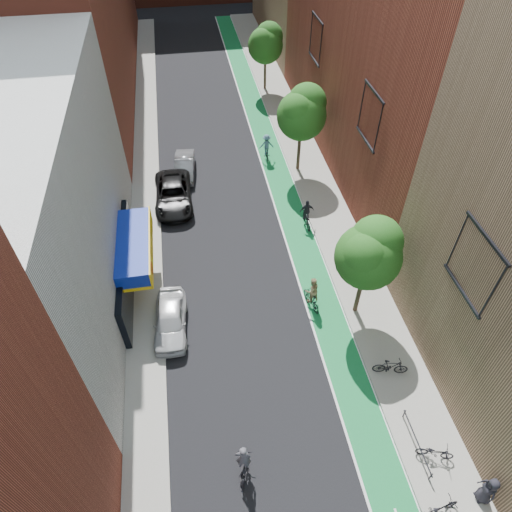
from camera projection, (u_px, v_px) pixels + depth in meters
name	position (u px, v px, depth m)	size (l,w,h in m)	color
bike_lane	(272.00, 158.00, 36.62)	(2.00, 68.00, 0.01)	#137033
sidewalk_left	(146.00, 169.00, 35.39)	(2.00, 68.00, 0.15)	gray
sidewalk_right	(303.00, 154.00, 36.87)	(3.00, 68.00, 0.15)	gray
building_left_white	(22.00, 217.00, 22.27)	(8.00, 20.00, 12.00)	silver
building_right_mid_red	(397.00, 2.00, 29.75)	(8.00, 28.00, 22.00)	maroon
tree_near	(370.00, 253.00, 22.43)	(3.40, 3.36, 6.42)	#332619
tree_mid	(302.00, 112.00, 31.97)	(3.55, 3.53, 6.74)	#332619
tree_far	(266.00, 43.00, 41.96)	(3.30, 3.25, 6.21)	#332619
parked_car_white	(170.00, 320.00, 24.41)	(1.71, 4.24, 1.45)	silver
parked_car_black	(173.00, 194.00, 32.04)	(2.54, 5.50, 1.53)	black
parked_car_silver	(185.00, 166.00, 34.62)	(1.40, 4.02, 1.32)	gray
cyclist_lead	(244.00, 464.00, 19.14)	(0.99, 1.84, 2.13)	black
cyclist_lane_near	(312.00, 295.00, 25.45)	(0.97, 1.79, 2.07)	black
cyclist_lane_mid	(307.00, 216.00, 30.43)	(0.94, 1.81, 1.95)	black
cyclist_lane_far	(267.00, 148.00, 35.94)	(1.12, 1.59, 2.06)	black
parked_bike_near	(440.00, 508.00, 18.05)	(0.60, 1.73, 0.91)	black
parked_bike_mid	(391.00, 367.00, 22.45)	(0.50, 1.75, 1.05)	black
parked_bike_far	(435.00, 452.00, 19.64)	(0.56, 1.60, 0.84)	black
pedestrian	(488.00, 490.00, 18.14)	(0.85, 0.55, 1.74)	black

